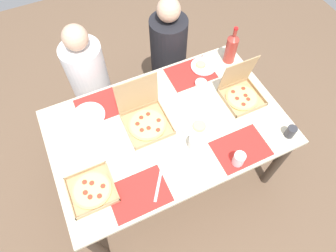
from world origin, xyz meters
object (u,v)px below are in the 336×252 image
Objects in this scene: plate_far_right at (203,66)px; diner_left_seat at (92,87)px; pizza_box_edge_far at (92,190)px; pizza_box_corner_right at (241,92)px; cup_clear_left at (239,159)px; cup_red at (194,143)px; cup_spare at (291,132)px; pizza_box_center at (145,118)px; soda_bottle at (231,48)px; condiment_bowl at (201,84)px; diner_right_seat at (169,61)px; plate_near_left at (197,124)px; plate_far_left at (89,116)px.

plate_far_right is 0.17× the size of diner_left_seat.
pizza_box_corner_right reaches higher than pizza_box_edge_far.
pizza_box_edge_far is at bearing 166.70° from cup_clear_left.
cup_red is at bearing -123.44° from plate_far_right.
pizza_box_center is at bearing 148.84° from cup_spare.
pizza_box_edge_far is 1.37× the size of plate_far_right.
condiment_bowl is at bearing -157.03° from soda_bottle.
condiment_bowl is at bearing 135.62° from pizza_box_corner_right.
cup_clear_left reaches higher than plate_far_right.
diner_left_seat is at bearing 158.94° from soda_bottle.
pizza_box_edge_far is 2.76× the size of cup_clear_left.
diner_left_seat is at bearing 155.26° from plate_far_right.
diner_right_seat is (-0.35, 1.19, -0.29)m from cup_spare.
pizza_box_center reaches higher than plate_near_left.
soda_bottle is at bearing -50.42° from diner_right_seat.
diner_left_seat is at bearing 180.00° from diner_right_seat.
pizza_box_corner_right is at bearing 12.27° from plate_near_left.
diner_left_seat reaches higher than plate_far_left.
condiment_bowl is 0.08× the size of diner_left_seat.
pizza_box_corner_right is 0.30m from condiment_bowl.
plate_near_left is 2.68× the size of cup_spare.
cup_red is 1.16× the size of cup_spare.
plate_far_right is 1.97× the size of cup_red.
diner_right_seat is at bearing 45.45° from pizza_box_edge_far.
condiment_bowl is at bearing 57.53° from plate_near_left.
plate_far_left is 0.20× the size of diner_right_seat.
cup_red is at bearing -55.84° from pizza_box_center.
plate_near_left is 0.36m from condiment_bowl.
plate_near_left is 2.63× the size of condiment_bowl.
diner_left_seat is at bearing 114.51° from cup_red.
cup_red is 0.09× the size of diner_right_seat.
diner_left_seat is at bearing 75.82° from pizza_box_edge_far.
pizza_box_edge_far is 1.24m from pizza_box_corner_right.
cup_clear_left is at bearing -93.53° from diner_right_seat.
pizza_box_corner_right is 1.29× the size of plate_far_left.
cup_red is at bearing 0.32° from pizza_box_edge_far.
pizza_box_edge_far is at bearing -104.78° from plate_far_left.
plate_far_right is at bearing -72.93° from diner_right_seat.
pizza_box_edge_far is 0.85× the size of soda_bottle.
cup_clear_left is at bearing -13.30° from pizza_box_edge_far.
cup_spare is (0.01, -0.77, -0.09)m from soda_bottle.
pizza_box_center is 1.11× the size of pizza_box_corner_right.
pizza_box_edge_far is at bearing -169.00° from pizza_box_corner_right.
plate_far_right is 0.83m from cup_spare.
plate_far_left is at bearing -151.13° from diner_right_seat.
plate_far_right is at bearing 106.25° from cup_spare.
pizza_box_edge_far is at bearing -151.21° from plate_far_right.
plate_far_right is (0.96, 0.07, 0.00)m from plate_far_left.
condiment_bowl is at bearing 56.73° from cup_red.
soda_bottle is 3.16× the size of cup_red.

